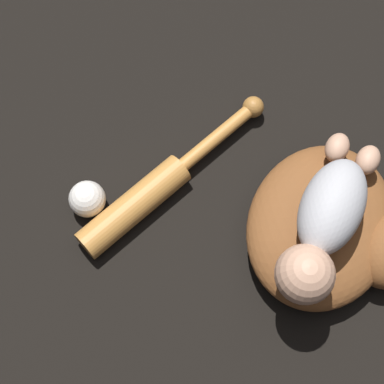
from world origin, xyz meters
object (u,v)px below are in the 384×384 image
baseball_glove (332,229)px  baseball_bat (154,189)px  baseball (87,199)px  baby_figure (325,224)px

baseball_glove → baseball_bat: size_ratio=0.98×
baseball_glove → baseball: (0.01, -0.45, -0.02)m
baseball_glove → baby_figure: 0.11m
baseball_glove → baby_figure: baby_figure is taller
baby_figure → baseball: bearing=-91.9°
baby_figure → baseball_bat: size_ratio=0.87×
baby_figure → baseball: baby_figure is taller
baseball → baseball_glove: bearing=91.6°
baseball_glove → baseball: bearing=-88.4°
baseball_bat → baseball: baseball is taller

